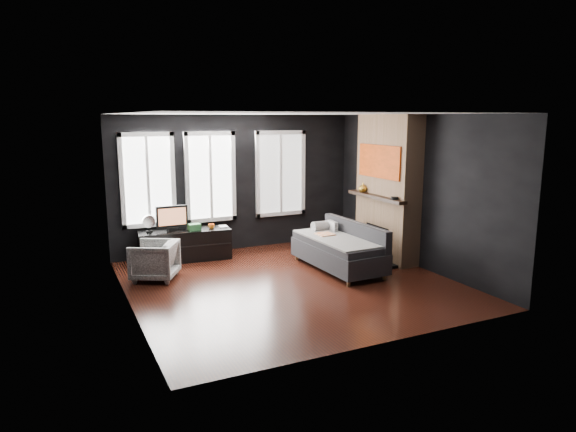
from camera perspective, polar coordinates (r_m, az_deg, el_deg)
name	(u,v)px	position (r m, az deg, el deg)	size (l,w,h in m)	color
floor	(290,283)	(8.39, 0.26, -7.47)	(5.00, 5.00, 0.00)	black
ceiling	(290,114)	(7.96, 0.28, 11.31)	(5.00, 5.00, 0.00)	white
wall_back	(237,183)	(10.35, -5.73, 3.67)	(5.00, 0.02, 2.70)	black
wall_left	(126,214)	(7.35, -17.59, 0.26)	(0.02, 5.00, 2.70)	black
wall_right	(417,191)	(9.41, 14.16, 2.67)	(0.02, 5.00, 2.70)	black
windows	(214,131)	(10.09, -8.20, 9.30)	(4.00, 0.16, 1.76)	white
fireplace	(388,188)	(9.75, 11.01, 3.08)	(0.70, 1.62, 2.70)	#93724C
sofa	(338,246)	(9.07, 5.60, -3.38)	(0.96, 1.93, 0.83)	black
stripe_pillow	(333,229)	(9.57, 4.97, -1.48)	(0.07, 0.31, 0.31)	gray
armchair	(154,258)	(8.78, -14.63, -4.59)	(0.69, 0.64, 0.71)	white
media_console	(185,245)	(9.83, -11.38, -3.17)	(1.68, 0.53, 0.58)	black
monitor	(172,216)	(9.72, -12.78, -0.05)	(0.59, 0.13, 0.53)	black
desk_fan	(149,223)	(9.68, -15.20, -0.81)	(0.23, 0.23, 0.33)	#A0A0A0
mug	(211,226)	(9.79, -8.51, -1.05)	(0.12, 0.09, 0.12)	orange
book	(219,222)	(9.89, -7.67, -0.64)	(0.15, 0.02, 0.21)	beige
storage_box	(194,227)	(9.69, -10.35, -1.22)	(0.22, 0.14, 0.12)	#2A6534
mantel_vase	(363,188)	(9.98, 8.32, 3.15)	(0.17, 0.18, 0.17)	#EFD849
mantel_clock	(395,198)	(9.18, 11.76, 1.96)	(0.13, 0.13, 0.04)	black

